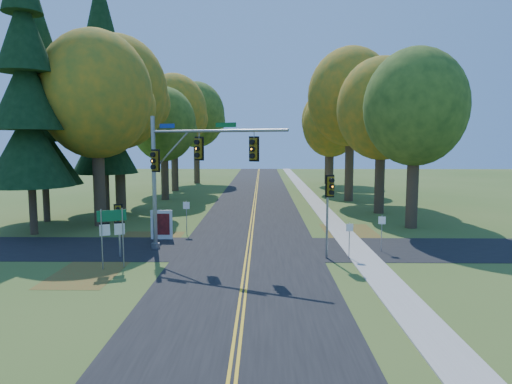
{
  "coord_description": "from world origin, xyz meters",
  "views": [
    {
      "loc": [
        0.78,
        -23.82,
        6.17
      ],
      "look_at": [
        0.4,
        3.02,
        3.2
      ],
      "focal_mm": 32.0,
      "sensor_mm": 36.0,
      "label": 1
    }
  ],
  "objects_px": {
    "traffic_mast": "(184,165)",
    "east_signal_pole": "(329,196)",
    "info_kiosk": "(162,225)",
    "route_sign_cluster": "(112,226)"
  },
  "relations": [
    {
      "from": "east_signal_pole",
      "to": "route_sign_cluster",
      "type": "distance_m",
      "value": 11.02
    },
    {
      "from": "traffic_mast",
      "to": "route_sign_cluster",
      "type": "bearing_deg",
      "value": -108.58
    },
    {
      "from": "traffic_mast",
      "to": "route_sign_cluster",
      "type": "xyz_separation_m",
      "value": [
        -2.98,
        -3.26,
        -2.81
      ]
    },
    {
      "from": "traffic_mast",
      "to": "route_sign_cluster",
      "type": "relative_size",
      "value": 2.61
    },
    {
      "from": "traffic_mast",
      "to": "info_kiosk",
      "type": "bearing_deg",
      "value": 145.08
    },
    {
      "from": "traffic_mast",
      "to": "east_signal_pole",
      "type": "distance_m",
      "value": 8.06
    },
    {
      "from": "traffic_mast",
      "to": "east_signal_pole",
      "type": "xyz_separation_m",
      "value": [
        7.8,
        -1.36,
        -1.51
      ]
    },
    {
      "from": "east_signal_pole",
      "to": "info_kiosk",
      "type": "xyz_separation_m",
      "value": [
        -9.86,
        4.77,
        -2.45
      ]
    },
    {
      "from": "east_signal_pole",
      "to": "traffic_mast",
      "type": "bearing_deg",
      "value": 150.86
    },
    {
      "from": "traffic_mast",
      "to": "info_kiosk",
      "type": "height_order",
      "value": "traffic_mast"
    }
  ]
}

